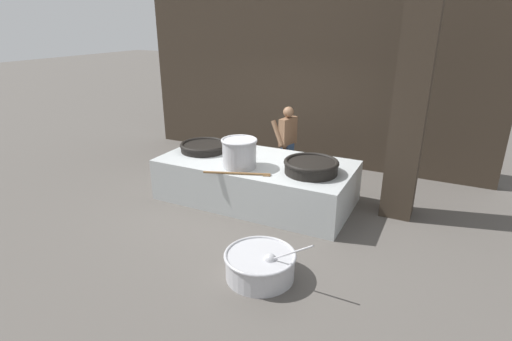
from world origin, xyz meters
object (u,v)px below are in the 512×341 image
at_px(stock_pot, 239,153).
at_px(cook, 287,141).
at_px(prep_bowl_vegetables, 260,264).
at_px(giant_wok_far, 311,166).
at_px(giant_wok_near, 204,147).

distance_m(stock_pot, cook, 1.68).
xyz_separation_m(stock_pot, prep_bowl_vegetables, (1.26, -1.76, -0.85)).
distance_m(giant_wok_far, stock_pot, 1.27).
bearing_deg(giant_wok_far, giant_wok_near, 174.69).
xyz_separation_m(giant_wok_near, giant_wok_far, (2.31, -0.21, 0.04)).
height_order(giant_wok_near, prep_bowl_vegetables, giant_wok_near).
bearing_deg(prep_bowl_vegetables, giant_wok_near, 136.03).
relative_size(giant_wok_far, prep_bowl_vegetables, 0.76).
xyz_separation_m(giant_wok_far, cook, (-0.99, 1.36, -0.05)).
xyz_separation_m(giant_wok_near, prep_bowl_vegetables, (2.35, -2.26, -0.67)).
bearing_deg(stock_pot, giant_wok_far, 13.37).
bearing_deg(giant_wok_near, stock_pot, -25.03).
xyz_separation_m(cook, prep_bowl_vegetables, (1.02, -3.41, -0.66)).
xyz_separation_m(giant_wok_far, stock_pot, (-1.23, -0.29, 0.15)).
xyz_separation_m(giant_wok_far, prep_bowl_vegetables, (0.03, -2.05, -0.71)).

